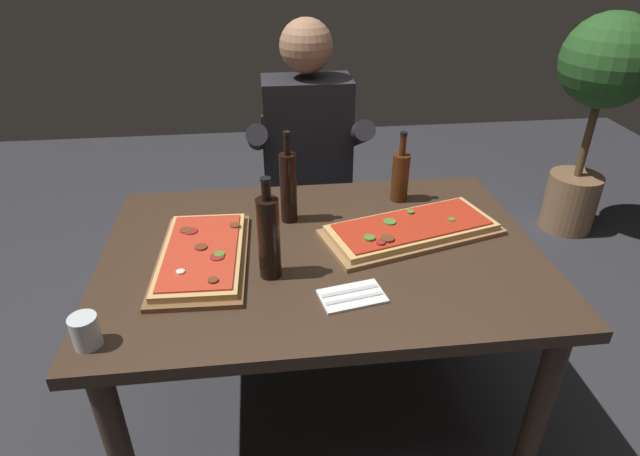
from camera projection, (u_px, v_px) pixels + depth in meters
ground_plane at (321, 407)px, 2.06m from camera, size 6.40×6.40×0.00m
dining_table at (322, 273)px, 1.73m from camera, size 1.40×0.96×0.74m
pizza_rectangular_front at (411, 229)px, 1.76m from camera, size 0.64×0.40×0.05m
pizza_rectangular_left at (202, 255)px, 1.62m from camera, size 0.29×0.51×0.05m
wine_bottle_dark at (400, 176)px, 1.94m from camera, size 0.06×0.06×0.27m
oil_bottle_amber at (269, 237)px, 1.50m from camera, size 0.07×0.07×0.32m
vinegar_bottle_green at (288, 186)px, 1.79m from camera, size 0.06×0.06×0.33m
tumbler_near_camera at (86, 333)px, 1.29m from camera, size 0.07×0.07×0.09m
napkin_cutlery_set at (352, 296)px, 1.47m from camera, size 0.20×0.14×0.01m
diner_chair at (307, 199)px, 2.55m from camera, size 0.44×0.44×0.87m
seated_diner at (309, 159)px, 2.32m from camera, size 0.53×0.41×1.33m
potted_plant_corner at (600, 94)px, 2.86m from camera, size 0.50×0.50×1.27m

